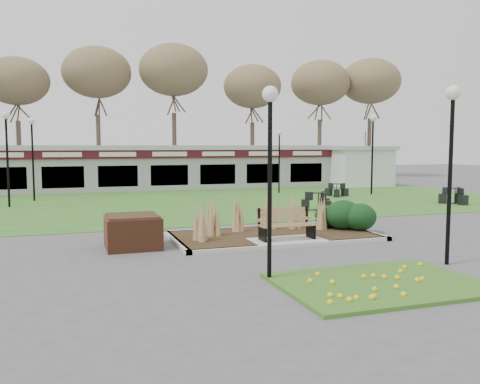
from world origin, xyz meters
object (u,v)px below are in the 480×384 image
object	(u,v)px
food_pavilion	(165,167)
patio_umbrella	(365,162)
lamp_post_mid_left	(7,137)
brick_planter	(133,231)
lamp_post_far_left	(32,140)
bistro_set_b	(318,204)
lamp_post_mid_right	(279,147)
lamp_post_far_right	(373,137)
service_hut	(359,166)
lamp_post_near_right	(270,140)
bistro_set_c	(337,192)
park_bench	(286,224)
bistro_set_d	(455,198)
lamp_post_near_left	(452,135)

from	to	relation	value
food_pavilion	patio_umbrella	xyz separation A→B (m)	(13.24, -3.11, 0.26)
lamp_post_mid_left	patio_umbrella	distance (m)	22.49
brick_planter	patio_umbrella	size ratio (longest dim) A/B	0.55
brick_planter	food_pavilion	world-z (taller)	food_pavilion
lamp_post_far_left	bistro_set_b	xyz separation A→B (m)	(12.23, -8.24, -2.87)
lamp_post_mid_right	patio_umbrella	xyz separation A→B (m)	(7.23, 1.99, -1.04)
brick_planter	lamp_post_far_right	world-z (taller)	lamp_post_far_right
lamp_post_far_left	service_hut	bearing A→B (deg)	8.25
lamp_post_far_left	lamp_post_mid_right	bearing A→B (deg)	-0.18
service_hut	lamp_post_mid_left	world-z (taller)	lamp_post_mid_left
food_pavilion	lamp_post_near_right	bearing A→B (deg)	-94.97
lamp_post_far_right	bistro_set_c	world-z (taller)	lamp_post_far_right
park_bench	brick_planter	world-z (taller)	park_bench
lamp_post_far_right	bistro_set_c	bearing A→B (deg)	-171.02
lamp_post_mid_right	bistro_set_b	world-z (taller)	lamp_post_mid_right
service_hut	lamp_post_far_right	xyz separation A→B (m)	(-2.67, -5.70, 1.95)
lamp_post_mid_right	bistro_set_d	size ratio (longest dim) A/B	2.57
park_bench	lamp_post_far_left	xyz separation A→B (m)	(-7.82, 14.66, 2.56)
lamp_post_mid_right	lamp_post_far_right	distance (m)	5.50
lamp_post_near_left	lamp_post_near_right	world-z (taller)	lamp_post_near_left
brick_planter	service_hut	size ratio (longest dim) A/B	0.34
bistro_set_c	patio_umbrella	world-z (taller)	patio_umbrella
lamp_post_far_left	lamp_post_near_right	bearing A→B (deg)	-72.58
lamp_post_mid_left	food_pavilion	bearing A→B (deg)	40.72
lamp_post_mid_right	bistro_set_c	size ratio (longest dim) A/B	2.83
lamp_post_near_left	lamp_post_far_left	bearing A→B (deg)	119.62
food_pavilion	bistro_set_c	distance (m)	11.63
service_hut	lamp_post_mid_right	bearing A→B (deg)	-157.30
lamp_post_near_left	bistro_set_c	world-z (taller)	lamp_post_near_left
lamp_post_mid_right	bistro_set_b	xyz separation A→B (m)	(-1.59, -8.20, -2.50)
park_bench	bistro_set_d	bearing A→B (deg)	28.57
patio_umbrella	brick_planter	bearing A→B (deg)	-138.05
lamp_post_near_right	bistro_set_b	xyz separation A→B (m)	(6.46, 10.17, -2.74)
lamp_post_near_left	lamp_post_near_right	distance (m)	4.69
brick_planter	bistro_set_b	bearing A→B (deg)	32.73
lamp_post_far_right	bistro_set_d	size ratio (longest dim) A/B	3.15
bistro_set_c	bistro_set_d	world-z (taller)	bistro_set_d
lamp_post_near_right	lamp_post_mid_right	xyz separation A→B (m)	(8.04, 18.36, -0.24)
brick_planter	lamp_post_near_left	xyz separation A→B (m)	(7.05, -4.50, 2.68)
lamp_post_near_left	patio_umbrella	distance (m)	22.98
food_pavilion	bistro_set_c	world-z (taller)	food_pavilion
park_bench	lamp_post_mid_right	bearing A→B (deg)	67.67
lamp_post_far_left	bistro_set_c	size ratio (longest dim) A/B	3.20
bistro_set_b	brick_planter	bearing A→B (deg)	-147.27
lamp_post_near_right	bistro_set_d	distance (m)	17.62
food_pavilion	lamp_post_near_left	bearing A→B (deg)	-83.56
lamp_post_mid_right	bistro_set_c	xyz separation A→B (m)	(2.28, -2.97, -2.52)
park_bench	bistro_set_c	bearing A→B (deg)	54.57
service_hut	bistro_set_c	xyz separation A→B (m)	(-5.21, -6.10, -1.19)
bistro_set_c	service_hut	bearing A→B (deg)	49.50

